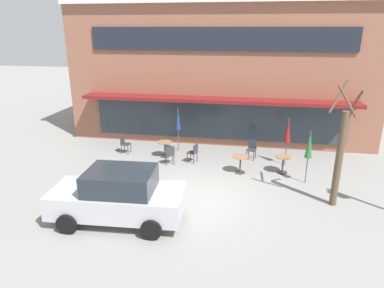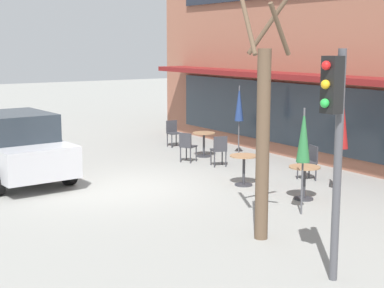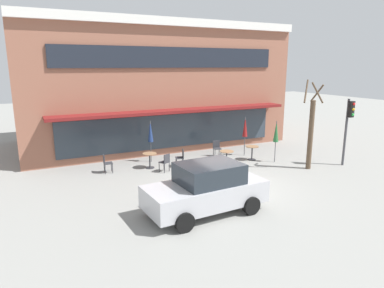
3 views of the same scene
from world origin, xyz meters
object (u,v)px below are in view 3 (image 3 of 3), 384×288
cafe_chair_0 (181,157)px  cafe_chair_1 (217,147)px  patio_umbrella_green_folded (150,132)px  patio_umbrella_corner_open (245,127)px  patio_umbrella_cream_folded (276,132)px  parked_sedan (206,188)px  cafe_table_streetside (252,151)px  cafe_chair_3 (106,162)px  cafe_chair_2 (165,161)px  street_tree (311,131)px  cafe_table_by_tree (150,158)px  traffic_light_pole (348,121)px  cafe_table_near_wall (227,156)px

cafe_chair_0 → cafe_chair_1: 2.81m
patio_umbrella_green_folded → patio_umbrella_corner_open: size_ratio=1.00×
patio_umbrella_cream_folded → parked_sedan: (-6.30, -4.00, -0.75)m
cafe_table_streetside → cafe_chair_3: cafe_chair_3 is taller
cafe_chair_2 → parked_sedan: 4.99m
cafe_chair_1 → street_tree: bearing=-54.2°
cafe_table_streetside → street_tree: 3.30m
cafe_table_by_tree → cafe_chair_2: (0.47, -0.92, 0.01)m
cafe_chair_1 → cafe_chair_2: same height
cafe_table_by_tree → patio_umbrella_cream_folded: patio_umbrella_cream_folded is taller
patio_umbrella_corner_open → parked_sedan: (-5.64, -5.86, -0.75)m
patio_umbrella_cream_folded → traffic_light_pole: traffic_light_pole is taller
cafe_table_near_wall → patio_umbrella_corner_open: patio_umbrella_corner_open is taller
cafe_table_by_tree → street_tree: size_ratio=0.18×
cafe_chair_0 → cafe_table_near_wall: bearing=-20.7°
cafe_table_near_wall → cafe_chair_3: 5.96m
cafe_table_near_wall → parked_sedan: parked_sedan is taller
cafe_table_streetside → cafe_chair_2: size_ratio=0.85×
patio_umbrella_corner_open → traffic_light_pole: 5.27m
cafe_chair_3 → cafe_table_near_wall: bearing=-14.3°
cafe_chair_0 → traffic_light_pole: size_ratio=0.26×
cafe_table_by_tree → cafe_table_streetside: bearing=-10.4°
patio_umbrella_green_folded → cafe_chair_2: (0.03, -1.95, -1.10)m
parked_sedan → cafe_chair_3: bearing=109.3°
cafe_table_by_tree → traffic_light_pole: bearing=-23.6°
patio_umbrella_corner_open → cafe_chair_2: (-5.18, -0.90, -1.10)m
patio_umbrella_corner_open → cafe_chair_1: 1.94m
cafe_table_by_tree → cafe_chair_0: (1.49, -0.48, 0.01)m
patio_umbrella_cream_folded → cafe_chair_1: (-2.18, 2.35, -1.10)m
cafe_chair_3 → traffic_light_pole: size_ratio=0.26×
cafe_table_by_tree → patio_umbrella_corner_open: size_ratio=0.35×
patio_umbrella_cream_folded → cafe_chair_2: 6.02m
cafe_chair_0 → cafe_chair_2: 1.11m
patio_umbrella_cream_folded → cafe_chair_1: size_ratio=2.47×
cafe_table_by_tree → patio_umbrella_green_folded: patio_umbrella_green_folded is taller
street_tree → cafe_table_near_wall: bearing=146.3°
cafe_table_near_wall → traffic_light_pole: (5.41, -2.66, 1.78)m
cafe_chair_3 → cafe_chair_1: bearing=2.9°
cafe_table_by_tree → patio_umbrella_corner_open: patio_umbrella_corner_open is taller
parked_sedan → street_tree: bearing=18.3°
cafe_table_near_wall → parked_sedan: bearing=-128.7°
cafe_table_near_wall → cafe_chair_1: (0.46, 1.78, 0.01)m
cafe_chair_1 → parked_sedan: size_ratio=0.21×
patio_umbrella_cream_folded → street_tree: (0.72, -1.67, 0.27)m
cafe_chair_0 → traffic_light_pole: (7.59, -3.48, 1.77)m
cafe_table_by_tree → cafe_chair_1: (4.13, 0.48, 0.01)m
cafe_chair_3 → street_tree: street_tree is taller
patio_umbrella_corner_open → cafe_table_near_wall: bearing=-147.0°
cafe_table_streetside → patio_umbrella_corner_open: size_ratio=0.35×
patio_umbrella_green_folded → street_tree: 8.04m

